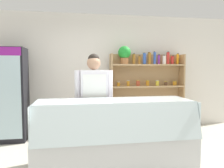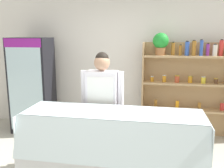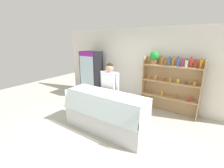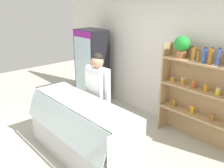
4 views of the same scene
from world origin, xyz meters
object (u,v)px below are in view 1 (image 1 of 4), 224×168
object	(u,v)px
shelving_unit	(144,83)
deli_display_case	(115,149)
drinks_fridge	(6,94)
shop_clerk	(94,96)

from	to	relation	value
shelving_unit	deli_display_case	world-z (taller)	shelving_unit
drinks_fridge	shop_clerk	size ratio (longest dim) A/B	1.10
deli_display_case	shop_clerk	bearing A→B (deg)	113.29
deli_display_case	drinks_fridge	bearing A→B (deg)	138.74
drinks_fridge	deli_display_case	world-z (taller)	drinks_fridge
drinks_fridge	shop_clerk	bearing A→B (deg)	-33.78
shelving_unit	deli_display_case	size ratio (longest dim) A/B	0.89
drinks_fridge	shelving_unit	bearing A→B (deg)	5.09
drinks_fridge	shop_clerk	distance (m)	1.99
drinks_fridge	shelving_unit	xyz separation A→B (m)	(2.93, 0.26, 0.18)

